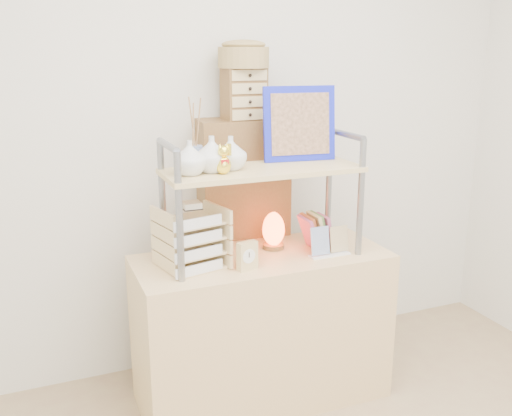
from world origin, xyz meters
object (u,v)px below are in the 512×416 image
Objects in this scene: desk at (262,328)px; salt_lamp at (273,230)px; letter_tray at (192,242)px; cabinet at (243,246)px.

salt_lamp is at bearing 40.73° from desk.
salt_lamp is (0.43, 0.10, -0.03)m from letter_tray.
cabinet reaches higher than desk.
letter_tray reaches higher than salt_lamp.
cabinet reaches higher than salt_lamp.
cabinet is (0.05, 0.37, 0.30)m from desk.
salt_lamp is at bearing 12.65° from letter_tray.
desk is 0.89× the size of cabinet.
letter_tray is at bearing -129.49° from cabinet.
letter_tray is (-0.39, -0.39, 0.20)m from cabinet.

